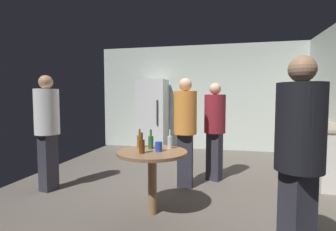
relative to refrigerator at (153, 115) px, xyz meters
name	(u,v)px	position (x,y,z in m)	size (l,w,h in m)	color
ground_plane	(183,183)	(1.14, -2.20, -0.95)	(5.20, 5.20, 0.10)	#5B544C
wall_back	(199,98)	(1.14, 0.43, 0.45)	(5.32, 0.06, 2.70)	beige
refrigerator	(153,115)	(0.00, 0.00, 0.00)	(0.70, 0.68, 1.80)	silver
kitchen_counter	(318,148)	(3.42, -1.31, -0.45)	(0.64, 2.19, 0.90)	beige
kettle	(321,120)	(3.37, -1.55, 0.07)	(0.24, 0.17, 0.18)	#B2B2B7
wine_bottle_on_counter	(310,114)	(3.47, -0.65, 0.12)	(0.08, 0.08, 0.31)	#3F141E
beer_bottle_on_counter	(310,117)	(3.36, -1.02, 0.08)	(0.06, 0.06, 0.23)	#8C5919
foreground_table	(152,160)	(0.98, -3.46, -0.27)	(0.80, 0.80, 0.73)	olive
beer_bottle_amber	(140,141)	(0.78, -3.31, -0.08)	(0.06, 0.06, 0.23)	#8C5919
beer_bottle_brown	(142,146)	(0.90, -3.60, -0.08)	(0.06, 0.06, 0.23)	#593314
beer_bottle_green	(151,142)	(0.92, -3.33, -0.08)	(0.06, 0.06, 0.23)	#26662D
beer_bottle_clear	(170,142)	(1.15, -3.28, -0.08)	(0.06, 0.06, 0.23)	silver
plastic_cup_blue	(159,147)	(1.05, -3.46, -0.11)	(0.08, 0.08, 0.11)	blue
person_in_white_shirt	(47,124)	(-0.70, -3.06, 0.07)	(0.40, 0.40, 1.66)	#2D2D38
person_in_orange_shirt	(185,124)	(1.21, -2.49, 0.05)	(0.34, 0.34, 1.63)	#2D2D38
person_in_maroon_shirt	(215,124)	(1.63, -2.08, 0.02)	(0.45, 0.45, 1.58)	#2D2D38
person_in_black_shirt	(299,150)	(2.31, -4.22, 0.06)	(0.47, 0.47, 1.64)	#2D2D38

